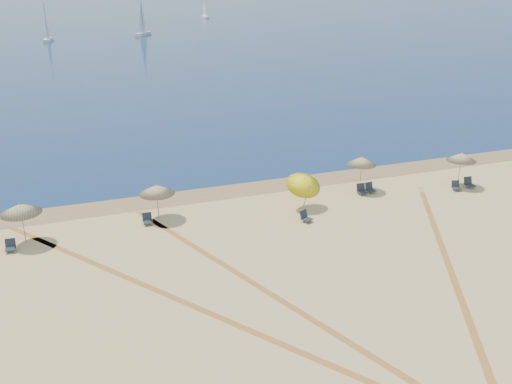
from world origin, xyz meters
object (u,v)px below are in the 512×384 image
(chair_8, at_px, (469,183))
(chair_6, at_px, (370,188))
(umbrella_4, at_px, (362,161))
(chair_2, at_px, (10,246))
(sailboat_1, at_px, (142,23))
(umbrella_1, at_px, (20,209))
(chair_3, at_px, (147,219))
(umbrella_5, at_px, (462,157))
(chair_5, at_px, (362,190))
(umbrella_2, at_px, (157,189))
(sailboat_3, at_px, (205,10))
(sailboat_2, at_px, (47,30))
(chair_4, at_px, (305,217))
(chair_7, at_px, (456,186))
(umbrella_3, at_px, (304,182))

(chair_8, bearing_deg, chair_6, 172.44)
(umbrella_4, relative_size, chair_2, 3.86)
(sailboat_1, bearing_deg, umbrella_1, -70.48)
(chair_3, bearing_deg, umbrella_5, -2.32)
(chair_2, xyz_separation_m, chair_5, (22.09, 0.83, 0.02))
(umbrella_4, bearing_deg, umbrella_1, -178.17)
(umbrella_2, xyz_separation_m, umbrella_5, (20.95, -1.61, 0.23))
(umbrella_2, height_order, umbrella_5, umbrella_5)
(umbrella_5, xyz_separation_m, sailboat_3, (24.47, 162.18, 0.23))
(umbrella_5, xyz_separation_m, sailboat_2, (-26.69, 105.66, 0.29))
(umbrella_4, height_order, sailboat_1, sailboat_1)
(umbrella_5, bearing_deg, chair_5, 171.92)
(chair_2, distance_m, chair_5, 22.11)
(chair_4, distance_m, sailboat_1, 113.29)
(chair_7, bearing_deg, chair_8, 22.41)
(sailboat_3, bearing_deg, chair_7, -102.66)
(chair_5, relative_size, sailboat_3, 0.09)
(umbrella_2, bearing_deg, umbrella_1, -174.66)
(umbrella_4, xyz_separation_m, chair_3, (-14.73, -0.47, -1.88))
(umbrella_3, xyz_separation_m, chair_3, (-9.75, 1.08, -1.50))
(chair_3, height_order, sailboat_1, sailboat_1)
(chair_6, bearing_deg, chair_8, -17.49)
(umbrella_5, height_order, chair_7, umbrella_5)
(chair_5, height_order, sailboat_1, sailboat_1)
(umbrella_4, xyz_separation_m, chair_6, (0.51, -0.51, -1.87))
(umbrella_2, distance_m, umbrella_5, 21.01)
(sailboat_1, bearing_deg, chair_4, -62.32)
(umbrella_1, height_order, sailboat_3, sailboat_3)
(chair_5, distance_m, sailboat_1, 110.26)
(umbrella_3, xyz_separation_m, umbrella_4, (4.98, 1.54, 0.38))
(sailboat_3, bearing_deg, chair_2, -112.24)
(umbrella_3, bearing_deg, chair_7, -3.14)
(umbrella_4, distance_m, chair_7, 6.96)
(umbrella_5, xyz_separation_m, chair_2, (-29.26, 0.19, -1.89))
(umbrella_1, height_order, chair_2, umbrella_1)
(chair_4, distance_m, chair_5, 6.14)
(chair_3, distance_m, chair_5, 14.54)
(chair_5, xyz_separation_m, sailboat_3, (31.63, 161.16, 2.10))
(umbrella_3, relative_size, chair_7, 3.39)
(chair_2, distance_m, chair_6, 22.81)
(chair_3, height_order, chair_7, chair_3)
(sailboat_1, bearing_deg, umbrella_4, -59.49)
(umbrella_2, bearing_deg, chair_3, -147.42)
(chair_2, xyz_separation_m, sailboat_2, (2.57, 105.47, 2.18))
(sailboat_1, bearing_deg, chair_8, -55.59)
(chair_4, bearing_deg, sailboat_2, 72.95)
(umbrella_2, height_order, umbrella_4, umbrella_4)
(chair_4, xyz_separation_m, sailboat_3, (37.11, 163.94, 2.11))
(chair_8, relative_size, sailboat_3, 0.09)
(chair_2, bearing_deg, chair_4, -5.41)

